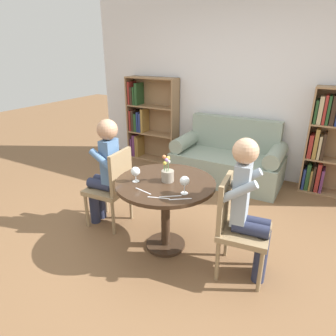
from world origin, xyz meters
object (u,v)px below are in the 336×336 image
object	(u,v)px
chair_left	(113,185)
person_left	(105,169)
chair_right	(237,223)
couch	(228,161)
wine_glass_right	(185,181)
flower_vase	(168,174)
wine_glass_left	(135,172)
bookshelf_right	(334,143)
bookshelf_left	(147,120)
person_right	(249,207)

from	to	relation	value
chair_left	person_left	size ratio (longest dim) A/B	0.73
chair_right	person_left	world-z (taller)	person_left
couch	chair_left	distance (m)	1.98
wine_glass_right	flower_vase	xyz separation A→B (m)	(-0.25, 0.16, -0.04)
person_left	wine_glass_left	world-z (taller)	person_left
couch	wine_glass_left	bearing A→B (deg)	-96.83
chair_right	wine_glass_left	world-z (taller)	chair_right
couch	chair_left	xyz separation A→B (m)	(-0.71, -1.83, 0.18)
couch	bookshelf_right	size ratio (longest dim) A/B	1.10
bookshelf_left	wine_glass_right	xyz separation A→B (m)	(1.87, -2.32, 0.13)
person_left	flower_vase	size ratio (longest dim) A/B	4.73
bookshelf_right	chair_right	world-z (taller)	bookshelf_right
couch	bookshelf_right	xyz separation A→B (m)	(1.35, 0.27, 0.41)
couch	person_left	xyz separation A→B (m)	(-0.80, -1.84, 0.36)
person_right	flower_vase	bearing A→B (deg)	82.27
bookshelf_left	chair_left	world-z (taller)	bookshelf_left
chair_right	bookshelf_right	bearing A→B (deg)	-22.54
chair_left	wine_glass_right	bearing A→B (deg)	73.75
bookshelf_left	wine_glass_left	world-z (taller)	bookshelf_left
person_left	wine_glass_right	xyz separation A→B (m)	(1.06, -0.21, 0.17)
bookshelf_left	person_left	distance (m)	2.26
chair_right	person_left	bearing A→B (deg)	80.47
bookshelf_left	wine_glass_right	size ratio (longest dim) A/B	8.97
bookshelf_right	person_right	size ratio (longest dim) A/B	1.15
couch	flower_vase	world-z (taller)	flower_vase
chair_right	flower_vase	size ratio (longest dim) A/B	3.47
bookshelf_left	wine_glass_right	bearing A→B (deg)	-51.13
bookshelf_left	bookshelf_right	distance (m)	2.96
chair_left	person_right	bearing A→B (deg)	83.13
flower_vase	wine_glass_left	bearing A→B (deg)	-149.22
person_left	wine_glass_right	world-z (taller)	person_left
flower_vase	chair_left	bearing A→B (deg)	175.28
bookshelf_left	bookshelf_right	size ratio (longest dim) A/B	1.00
bookshelf_right	chair_right	size ratio (longest dim) A/B	1.61
chair_left	wine_glass_right	world-z (taller)	chair_left
chair_left	wine_glass_right	xyz separation A→B (m)	(0.98, -0.22, 0.34)
couch	person_left	world-z (taller)	person_left
bookshelf_right	chair_left	xyz separation A→B (m)	(-2.07, -2.10, -0.22)
bookshelf_right	chair_right	distance (m)	2.30
person_left	wine_glass_left	xyz separation A→B (m)	(0.55, -0.20, 0.15)
chair_left	wine_glass_left	xyz separation A→B (m)	(0.47, -0.21, 0.33)
chair_left	wine_glass_right	distance (m)	1.06
chair_left	chair_right	xyz separation A→B (m)	(1.43, -0.10, 0.00)
couch	flower_vase	xyz separation A→B (m)	(0.01, -1.89, 0.49)
bookshelf_right	wine_glass_right	bearing A→B (deg)	-115.17
wine_glass_right	flower_vase	world-z (taller)	flower_vase
bookshelf_left	bookshelf_right	world-z (taller)	same
person_right	wine_glass_right	world-z (taller)	person_right
wine_glass_right	flower_vase	size ratio (longest dim) A/B	0.62
person_left	flower_vase	distance (m)	0.82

